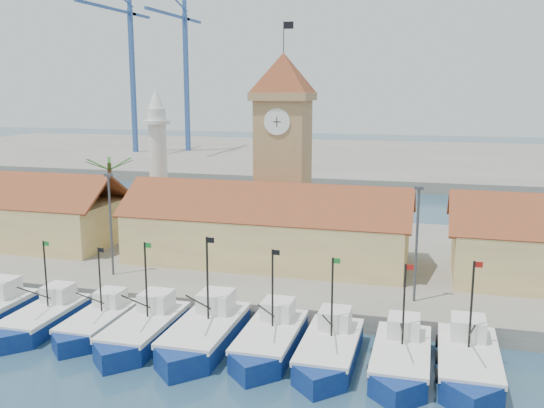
% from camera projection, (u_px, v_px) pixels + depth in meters
% --- Properties ---
extents(ground, '(400.00, 400.00, 0.00)m').
position_uv_depth(ground, '(186.00, 365.00, 39.49)').
color(ground, '#1E3E52').
rests_on(ground, ground).
extents(quay, '(140.00, 32.00, 1.50)m').
position_uv_depth(quay, '(278.00, 256.00, 62.10)').
color(quay, gray).
rests_on(quay, ground).
extents(terminal, '(240.00, 80.00, 2.00)m').
position_uv_depth(terminal, '(369.00, 159.00, 143.58)').
color(terminal, gray).
rests_on(terminal, ground).
extents(boat_2, '(3.37, 9.23, 6.99)m').
position_uv_depth(boat_2, '(42.00, 320.00, 45.21)').
color(boat_2, navy).
rests_on(boat_2, ground).
extents(boat_3, '(3.22, 8.83, 6.68)m').
position_uv_depth(boat_3, '(96.00, 324.00, 44.45)').
color(boat_3, navy).
rests_on(boat_3, ground).
extents(boat_4, '(3.63, 9.95, 7.53)m').
position_uv_depth(boat_4, '(142.00, 332.00, 42.83)').
color(boat_4, navy).
rests_on(boat_4, ground).
extents(boat_5, '(3.92, 10.75, 8.14)m').
position_uv_depth(boat_5, '(203.00, 336.00, 42.03)').
color(boat_5, navy).
rests_on(boat_5, ground).
extents(boat_6, '(3.61, 9.88, 7.47)m').
position_uv_depth(boat_6, '(269.00, 342.00, 41.16)').
color(boat_6, navy).
rests_on(boat_6, ground).
extents(boat_7, '(3.55, 9.72, 7.35)m').
position_uv_depth(boat_7, '(329.00, 353.00, 39.59)').
color(boat_7, navy).
rests_on(boat_7, ground).
extents(boat_8, '(3.53, 9.68, 7.33)m').
position_uv_depth(boat_8, '(401.00, 362.00, 38.30)').
color(boat_8, navy).
rests_on(boat_8, ground).
extents(boat_9, '(3.72, 10.19, 7.71)m').
position_uv_depth(boat_9, '(469.00, 366.00, 37.64)').
color(boat_9, navy).
rests_on(boat_9, ground).
extents(hall_center, '(27.04, 10.13, 7.61)m').
position_uv_depth(hall_center, '(268.00, 235.00, 57.69)').
color(hall_center, '#EAD680').
rests_on(hall_center, quay).
extents(clock_tower, '(5.80, 5.80, 22.70)m').
position_uv_depth(clock_tower, '(283.00, 145.00, 61.85)').
color(clock_tower, tan).
rests_on(clock_tower, quay).
extents(minaret, '(3.00, 3.00, 16.30)m').
position_uv_depth(minaret, '(158.00, 160.00, 68.00)').
color(minaret, silver).
rests_on(minaret, quay).
extents(palm_tree, '(5.60, 5.03, 8.39)m').
position_uv_depth(palm_tree, '(111.00, 192.00, 68.04)').
color(palm_tree, brown).
rests_on(palm_tree, quay).
extents(lamp_posts, '(80.70, 0.25, 9.03)m').
position_uv_depth(lamp_posts, '(248.00, 228.00, 49.50)').
color(lamp_posts, '#3F3F44').
rests_on(lamp_posts, quay).
extents(crane_blue_far, '(1.00, 33.03, 41.08)m').
position_uv_depth(crane_blue_far, '(129.00, 57.00, 144.49)').
color(crane_blue_far, '#305294').
rests_on(crane_blue_far, terminal).
extents(crane_blue_near, '(1.00, 30.87, 40.18)m').
position_uv_depth(crane_blue_near, '(184.00, 60.00, 147.65)').
color(crane_blue_near, '#305294').
rests_on(crane_blue_near, terminal).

